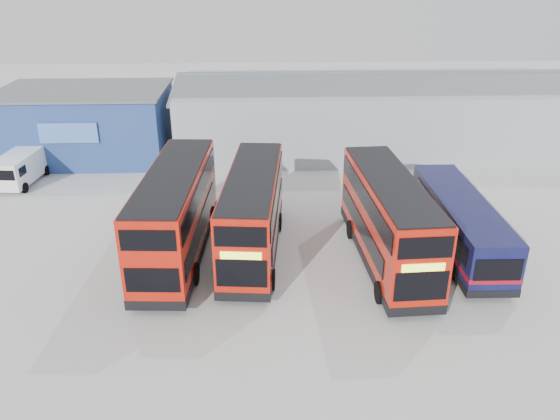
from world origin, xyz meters
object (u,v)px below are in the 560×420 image
at_px(double_decker_left, 176,215).
at_px(single_decker_blue, 459,224).
at_px(double_decker_centre, 253,214).
at_px(panel_van, 20,167).
at_px(double_decker_right, 388,222).
at_px(office_block, 86,123).
at_px(maintenance_shed, 371,113).

relative_size(double_decker_left, single_decker_blue, 1.05).
bearing_deg(double_decker_centre, panel_van, 152.17).
height_order(double_decker_centre, double_decker_right, double_decker_right).
height_order(office_block, double_decker_right, office_block).
xyz_separation_m(maintenance_shed, single_decker_blue, (1.17, -17.86, -1.22)).
relative_size(maintenance_shed, double_decker_right, 2.92).
xyz_separation_m(double_decker_left, double_decker_centre, (3.78, 0.24, -0.12)).
distance_m(double_decker_right, panel_van, 24.92).
bearing_deg(panel_van, maintenance_shed, 22.34).
xyz_separation_m(maintenance_shed, panel_van, (-24.98, -7.68, -1.44)).
bearing_deg(office_block, double_decker_centre, -51.41).
relative_size(office_block, panel_van, 2.51).
bearing_deg(double_decker_centre, single_decker_blue, 5.08).
relative_size(office_block, maintenance_shed, 0.40).
bearing_deg(double_decker_centre, office_block, 133.81).
relative_size(office_block, double_decker_right, 1.18).
bearing_deg(maintenance_shed, single_decker_blue, -86.26).
height_order(maintenance_shed, double_decker_centre, maintenance_shed).
bearing_deg(office_block, panel_van, -117.74).
relative_size(office_block, double_decker_centre, 1.19).
height_order(double_decker_right, single_decker_blue, double_decker_right).
relative_size(office_block, double_decker_left, 1.13).
relative_size(maintenance_shed, double_decker_left, 2.81).
distance_m(double_decker_left, double_decker_right, 10.37).
bearing_deg(maintenance_shed, office_block, -174.79).
distance_m(double_decker_left, panel_van, 15.79).
xyz_separation_m(double_decker_left, double_decker_right, (10.32, -0.99, -0.08)).
xyz_separation_m(maintenance_shed, double_decker_right, (-2.83, -19.06, -0.43)).
xyz_separation_m(maintenance_shed, double_decker_left, (-13.15, -18.07, -0.35)).
bearing_deg(office_block, single_decker_blue, -34.38).
bearing_deg(double_decker_left, double_decker_centre, -173.24).
relative_size(double_decker_left, panel_van, 2.21).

